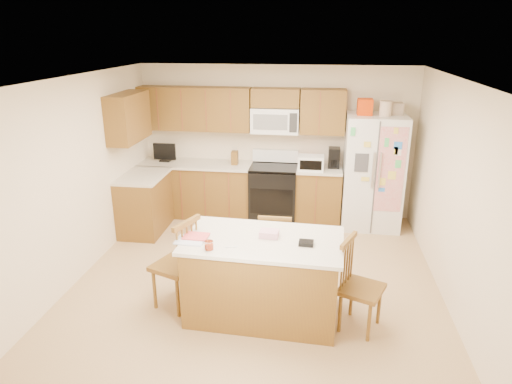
# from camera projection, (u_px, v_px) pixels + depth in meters

# --- Properties ---
(ground) EXTENTS (4.50, 4.50, 0.00)m
(ground) POSITION_uv_depth(u_px,v_px,m) (258.00, 275.00, 5.92)
(ground) COLOR tan
(ground) RESTS_ON ground
(room_shell) EXTENTS (4.60, 4.60, 2.52)m
(room_shell) POSITION_uv_depth(u_px,v_px,m) (258.00, 169.00, 5.45)
(room_shell) COLOR beige
(room_shell) RESTS_ON ground
(cabinetry) EXTENTS (3.36, 1.56, 2.15)m
(cabinetry) POSITION_uv_depth(u_px,v_px,m) (213.00, 166.00, 7.42)
(cabinetry) COLOR brown
(cabinetry) RESTS_ON ground
(stove) EXTENTS (0.76, 0.65, 1.13)m
(stove) POSITION_uv_depth(u_px,v_px,m) (274.00, 192.00, 7.58)
(stove) COLOR black
(stove) RESTS_ON ground
(refrigerator) EXTENTS (0.90, 0.79, 2.04)m
(refrigerator) POSITION_uv_depth(u_px,v_px,m) (373.00, 171.00, 7.16)
(refrigerator) COLOR white
(refrigerator) RESTS_ON ground
(island) EXTENTS (1.77, 1.05, 1.01)m
(island) POSITION_uv_depth(u_px,v_px,m) (263.00, 277.00, 4.97)
(island) COLOR brown
(island) RESTS_ON ground
(windsor_chair_left) EXTENTS (0.59, 0.60, 1.08)m
(windsor_chair_left) POSITION_uv_depth(u_px,v_px,m) (177.00, 265.00, 5.11)
(windsor_chair_left) COLOR brown
(windsor_chair_left) RESTS_ON ground
(windsor_chair_back) EXTENTS (0.41, 0.39, 0.96)m
(windsor_chair_back) POSITION_uv_depth(u_px,v_px,m) (275.00, 250.00, 5.59)
(windsor_chair_back) COLOR brown
(windsor_chair_back) RESTS_ON ground
(windsor_chair_right) EXTENTS (0.55, 0.56, 1.01)m
(windsor_chair_right) POSITION_uv_depth(u_px,v_px,m) (359.00, 288.00, 4.73)
(windsor_chair_right) COLOR brown
(windsor_chair_right) RESTS_ON ground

